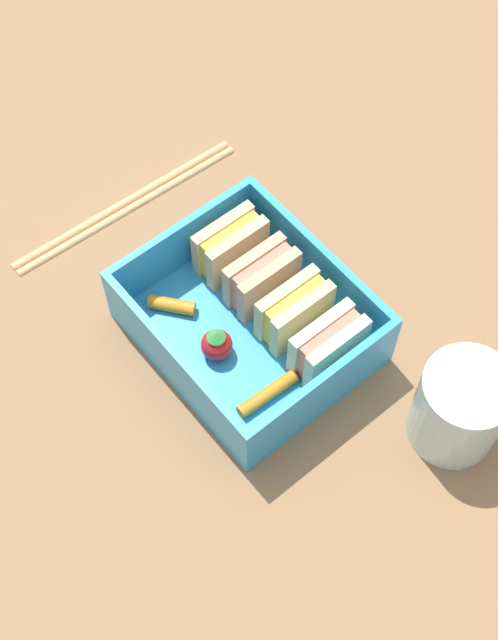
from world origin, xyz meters
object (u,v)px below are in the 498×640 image
object	(u,v)px
carrot_stick_far_left	(172,305)
chopstick_pair	(129,202)
sandwich_left	(231,246)
strawberry_far_left	(216,343)
sandwich_center	(294,311)
sandwich_center_right	(328,346)
carrot_stick_left	(268,394)
sandwich_center_left	(262,278)
drinking_glass	(460,408)

from	to	relation	value
carrot_stick_far_left	chopstick_pair	bearing A→B (deg)	161.49
sandwich_left	strawberry_far_left	distance (cm)	8.32
sandwich_center	sandwich_center_right	xyz separation A→B (cm)	(3.84, 0.00, 0.00)
sandwich_center_right	chopstick_pair	size ratio (longest dim) A/B	0.26
sandwich_left	carrot_stick_left	size ratio (longest dim) A/B	1.12
carrot_stick_left	chopstick_pair	world-z (taller)	carrot_stick_left
sandwich_center_right	carrot_stick_left	world-z (taller)	sandwich_center_right
sandwich_center_left	carrot_stick_left	bearing A→B (deg)	-36.93
sandwich_center	strawberry_far_left	bearing A→B (deg)	-108.40
sandwich_left	carrot_stick_far_left	size ratio (longest dim) A/B	1.55
sandwich_center_left	carrot_stick_left	xyz separation A→B (cm)	(7.22, -5.43, -1.78)
sandwich_left	sandwich_center_right	distance (cm)	11.51
sandwich_center_right	sandwich_center_left	bearing A→B (deg)	180.00
carrot_stick_left	chopstick_pair	xyz separation A→B (cm)	(-21.85, 2.87, -1.36)
sandwich_center_right	strawberry_far_left	size ratio (longest dim) A/B	1.88
sandwich_left	strawberry_far_left	bearing A→B (deg)	-46.62
sandwich_center	sandwich_center_left	bearing A→B (deg)	180.00
sandwich_left	carrot_stick_left	xyz separation A→B (cm)	(11.06, -5.43, -1.78)
sandwich_center_left	strawberry_far_left	size ratio (longest dim) A/B	1.88
sandwich_center_left	chopstick_pair	distance (cm)	15.18
sandwich_left	drinking_glass	xyz separation A→B (cm)	(21.20, 3.75, 0.25)
sandwich_center_right	chopstick_pair	xyz separation A→B (cm)	(-22.30, -2.56, -3.13)
sandwich_left	strawberry_far_left	size ratio (longest dim) A/B	1.88
sandwich_center_right	strawberry_far_left	xyz separation A→B (cm)	(-5.83, -6.01, -0.94)
carrot_stick_far_left	sandwich_center	bearing A→B (deg)	41.30
sandwich_center_left	carrot_stick_left	distance (cm)	9.20
sandwich_left	chopstick_pair	xyz separation A→B (cm)	(-10.79, -2.56, -3.13)
sandwich_center_left	carrot_stick_far_left	size ratio (longest dim) A/B	1.55
sandwich_center_right	carrot_stick_left	distance (cm)	5.73
chopstick_pair	drinking_glass	bearing A→B (deg)	11.16
sandwich_left	sandwich_center_left	bearing A→B (deg)	0.00
carrot_stick_far_left	strawberry_far_left	bearing A→B (deg)	3.55
carrot_stick_far_left	drinking_glass	size ratio (longest dim) A/B	0.50
strawberry_far_left	chopstick_pair	bearing A→B (deg)	168.18
sandwich_center	carrot_stick_far_left	distance (cm)	9.74
sandwich_center	strawberry_far_left	size ratio (longest dim) A/B	1.88
sandwich_center	chopstick_pair	bearing A→B (deg)	-172.11
strawberry_far_left	drinking_glass	world-z (taller)	drinking_glass
drinking_glass	strawberry_far_left	bearing A→B (deg)	-147.85
carrot_stick_far_left	carrot_stick_left	world-z (taller)	same
sandwich_left	strawberry_far_left	xyz separation A→B (cm)	(5.68, -6.01, -0.94)
sandwich_left	chopstick_pair	bearing A→B (deg)	-166.65
carrot_stick_left	carrot_stick_far_left	bearing A→B (deg)	-175.12
strawberry_far_left	carrot_stick_left	size ratio (longest dim) A/B	0.59
strawberry_far_left	carrot_stick_left	world-z (taller)	strawberry_far_left
sandwich_left	sandwich_center	xyz separation A→B (cm)	(7.67, 0.00, 0.00)
sandwich_center_right	carrot_stick_far_left	world-z (taller)	sandwich_center_right
sandwich_left	sandwich_center_right	world-z (taller)	same
sandwich_center	strawberry_far_left	xyz separation A→B (cm)	(-2.00, -6.01, -0.94)
strawberry_far_left	sandwich_left	bearing A→B (deg)	133.38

